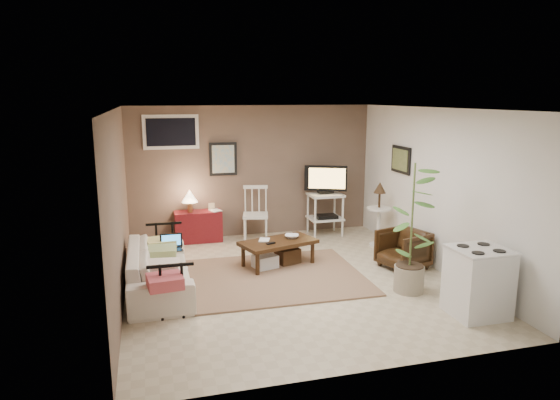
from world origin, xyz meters
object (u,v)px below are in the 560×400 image
object	(u,v)px
red_console	(198,224)
coffee_table	(278,251)
spindle_chair	(256,215)
tv_stand	(326,199)
side_table	(379,207)
sofa	(158,261)
potted_plant	(412,224)
stove	(478,282)
armchair	(403,247)

from	to	relation	value
red_console	coffee_table	bearing A→B (deg)	-57.85
spindle_chair	tv_stand	xyz separation A→B (m)	(1.34, 0.02, 0.23)
spindle_chair	side_table	distance (m)	2.19
coffee_table	spindle_chair	distance (m)	1.50
tv_stand	sofa	bearing A→B (deg)	-147.21
side_table	potted_plant	distance (m)	2.10
spindle_chair	red_console	bearing A→B (deg)	170.04
red_console	potted_plant	xyz separation A→B (m)	(2.48, -3.09, 0.60)
potted_plant	red_console	bearing A→B (deg)	128.80
sofa	tv_stand	bearing A→B (deg)	-57.21
coffee_table	stove	size ratio (longest dim) A/B	1.51
tv_stand	potted_plant	xyz separation A→B (m)	(0.12, -2.92, 0.24)
red_console	potted_plant	bearing A→B (deg)	-51.20
armchair	potted_plant	xyz separation A→B (m)	(-0.38, -0.86, 0.61)
side_table	tv_stand	bearing A→B (deg)	125.77
spindle_chair	tv_stand	size ratio (longest dim) A/B	0.75
sofa	red_console	distance (m)	2.28
armchair	potted_plant	distance (m)	1.12
coffee_table	red_console	distance (m)	1.97
potted_plant	sofa	bearing A→B (deg)	163.87
red_console	side_table	size ratio (longest dim) A/B	0.85
coffee_table	tv_stand	size ratio (longest dim) A/B	0.96
red_console	armchair	xyz separation A→B (m)	(2.86, -2.22, -0.01)
tv_stand	armchair	bearing A→B (deg)	-76.43
coffee_table	spindle_chair	world-z (taller)	spindle_chair
stove	sofa	bearing A→B (deg)	153.65
coffee_table	red_console	world-z (taller)	red_console
red_console	tv_stand	size ratio (longest dim) A/B	0.73
spindle_chair	side_table	world-z (taller)	side_table
tv_stand	armchair	distance (m)	2.15
tv_stand	potted_plant	distance (m)	2.94
red_console	side_table	bearing A→B (deg)	-19.45
side_table	red_console	bearing A→B (deg)	160.55
spindle_chair	side_table	xyz separation A→B (m)	(1.99, -0.88, 0.24)
coffee_table	side_table	bearing A→B (deg)	16.98
sofa	armchair	bearing A→B (deg)	-91.07
red_console	potted_plant	size ratio (longest dim) A/B	0.54
red_console	spindle_chair	world-z (taller)	spindle_chair
spindle_chair	stove	size ratio (longest dim) A/B	1.18
tv_stand	stove	size ratio (longest dim) A/B	1.58
tv_stand	side_table	distance (m)	1.11
coffee_table	tv_stand	world-z (taller)	tv_stand
sofa	potted_plant	distance (m)	3.39
coffee_table	red_console	xyz separation A→B (m)	(-1.05, 1.66, 0.09)
stove	coffee_table	bearing A→B (deg)	128.88
tv_stand	coffee_table	bearing A→B (deg)	-131.21
sofa	armchair	world-z (taller)	sofa
coffee_table	red_console	size ratio (longest dim) A/B	1.31
armchair	tv_stand	bearing A→B (deg)	177.13
potted_plant	stove	bearing A→B (deg)	-64.66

